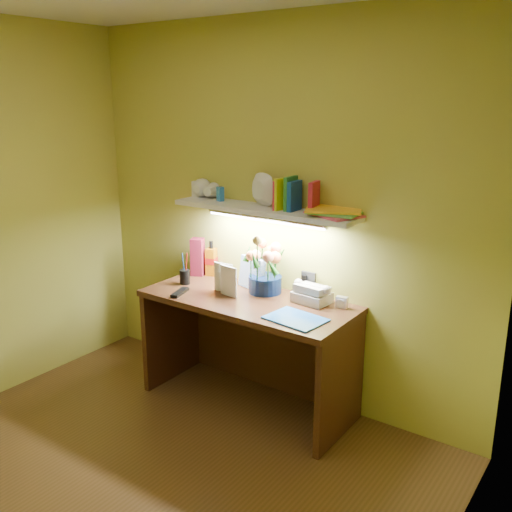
{
  "coord_description": "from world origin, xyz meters",
  "views": [
    {
      "loc": [
        2.03,
        -1.58,
        2.01
      ],
      "look_at": [
        -0.04,
        1.35,
        0.99
      ],
      "focal_mm": 40.0,
      "sensor_mm": 36.0,
      "label": 1
    }
  ],
  "objects": [
    {
      "name": "pen_cup",
      "position": [
        -0.53,
        1.19,
        0.84
      ],
      "size": [
        0.07,
        0.07,
        0.17
      ],
      "primitive_type": "cylinder",
      "rotation": [
        0.0,
        0.0,
        0.0
      ],
      "color": "black",
      "rests_on": "desk"
    },
    {
      "name": "art_card",
      "position": [
        -0.1,
        1.38,
        0.86
      ],
      "size": [
        0.22,
        0.1,
        0.21
      ],
      "primitive_type": null,
      "rotation": [
        0.0,
        0.0,
        -0.27
      ],
      "color": "silver",
      "rests_on": "desk"
    },
    {
      "name": "blue_folder",
      "position": [
        0.44,
        1.07,
        0.75
      ],
      "size": [
        0.36,
        0.28,
        0.01
      ],
      "primitive_type": "cube",
      "rotation": [
        0.0,
        0.0,
        -0.12
      ],
      "color": "blue",
      "rests_on": "desk"
    },
    {
      "name": "whisky_bottle",
      "position": [
        -0.5,
        1.45,
        0.88
      ],
      "size": [
        0.08,
        0.08,
        0.25
      ],
      "primitive_type": null,
      "rotation": [
        0.0,
        0.0,
        0.26
      ],
      "color": "#A75B04",
      "rests_on": "desk"
    },
    {
      "name": "desk_clock",
      "position": [
        0.57,
        1.4,
        0.79
      ],
      "size": [
        0.08,
        0.05,
        0.07
      ],
      "primitive_type": "cube",
      "rotation": [
        0.0,
        0.0,
        0.14
      ],
      "color": "silver",
      "rests_on": "desk"
    },
    {
      "name": "wall_shelf",
      "position": [
        0.0,
        1.39,
        1.34
      ],
      "size": [
        1.32,
        0.35,
        0.24
      ],
      "color": "silver",
      "rests_on": "ground"
    },
    {
      "name": "tv_remote",
      "position": [
        -0.42,
        1.02,
        0.76
      ],
      "size": [
        0.1,
        0.18,
        0.02
      ],
      "primitive_type": "cube",
      "rotation": [
        0.0,
        0.0,
        0.28
      ],
      "color": "black",
      "rests_on": "desk"
    },
    {
      "name": "desk_book_a",
      "position": [
        -0.28,
        1.21,
        0.85
      ],
      "size": [
        0.15,
        0.02,
        0.2
      ],
      "primitive_type": "imported",
      "rotation": [
        0.0,
        0.0,
        0.04
      ],
      "color": "beige",
      "rests_on": "desk"
    },
    {
      "name": "whisky_box",
      "position": [
        -0.59,
        1.4,
        0.89
      ],
      "size": [
        0.12,
        0.12,
        0.27
      ],
      "primitive_type": "cube",
      "rotation": [
        0.0,
        0.0,
        0.42
      ],
      "color": "maroon",
      "rests_on": "desk"
    },
    {
      "name": "telephone",
      "position": [
        0.37,
        1.38,
        0.82
      ],
      "size": [
        0.23,
        0.18,
        0.13
      ],
      "primitive_type": null,
      "rotation": [
        0.0,
        0.0,
        -0.08
      ],
      "color": "beige",
      "rests_on": "desk"
    },
    {
      "name": "desk_book_b",
      "position": [
        -0.21,
        1.18,
        0.85
      ],
      "size": [
        0.15,
        0.04,
        0.2
      ],
      "primitive_type": "imported",
      "rotation": [
        0.0,
        0.0,
        -0.16
      ],
      "color": "silver",
      "rests_on": "desk"
    },
    {
      "name": "flower_bouquet",
      "position": [
        0.02,
        1.37,
        0.94
      ],
      "size": [
        0.3,
        0.3,
        0.39
      ],
      "primitive_type": null,
      "rotation": [
        0.0,
        0.0,
        -0.28
      ],
      "color": "#07173A",
      "rests_on": "desk"
    },
    {
      "name": "desk",
      "position": [
        0.0,
        1.2,
        0.38
      ],
      "size": [
        1.4,
        0.6,
        0.75
      ],
      "primitive_type": "cube",
      "color": "#38170F",
      "rests_on": "ground"
    },
    {
      "name": "ground",
      "position": [
        0.0,
        0.0,
        0.0
      ],
      "size": [
        3.0,
        3.0,
        0.0
      ],
      "primitive_type": "plane",
      "color": "#4D3417",
      "rests_on": "ground"
    }
  ]
}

